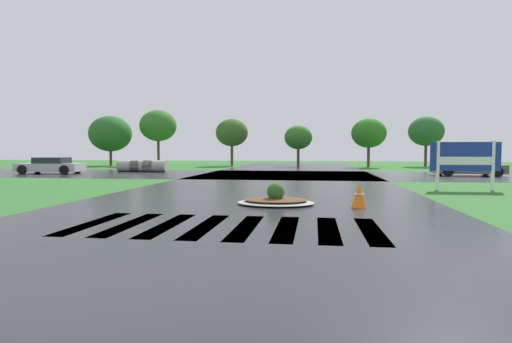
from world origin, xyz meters
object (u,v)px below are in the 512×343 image
object	(u,v)px
drainage_pipe_stack	(142,166)
traffic_cone	(359,196)
car_silver_hatch	(467,167)
median_island	(276,200)
car_dark_suv	(51,166)
estate_billboard	(465,159)

from	to	relation	value
drainage_pipe_stack	traffic_cone	bearing A→B (deg)	-50.96
drainage_pipe_stack	car_silver_hatch	bearing A→B (deg)	-3.88
median_island	car_dark_suv	world-z (taller)	car_dark_suv
estate_billboard	drainage_pipe_stack	world-z (taller)	estate_billboard
estate_billboard	car_silver_hatch	size ratio (longest dim) A/B	0.65
estate_billboard	car_silver_hatch	distance (m)	11.08
median_island	traffic_cone	size ratio (longest dim) A/B	3.29
estate_billboard	car_dark_suv	xyz separation A→B (m)	(-25.20, 8.91, -0.79)
car_dark_suv	traffic_cone	distance (m)	25.11
drainage_pipe_stack	car_dark_suv	bearing A→B (deg)	-151.29
car_silver_hatch	car_dark_suv	bearing A→B (deg)	-175.75
car_dark_suv	median_island	bearing A→B (deg)	136.96
car_dark_suv	drainage_pipe_stack	distance (m)	6.42
car_silver_hatch	traffic_cone	bearing A→B (deg)	-116.64
car_dark_suv	traffic_cone	bearing A→B (deg)	139.96
median_island	drainage_pipe_stack	world-z (taller)	drainage_pipe_stack
median_island	car_dark_suv	xyz separation A→B (m)	(-17.70, 14.53, 0.42)
median_island	drainage_pipe_stack	xyz separation A→B (m)	(-12.07, 17.62, 0.31)
estate_billboard	traffic_cone	distance (m)	7.86
estate_billboard	traffic_cone	size ratio (longest dim) A/B	3.85
estate_billboard	car_dark_suv	world-z (taller)	estate_billboard
traffic_cone	car_dark_suv	bearing A→B (deg)	143.61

